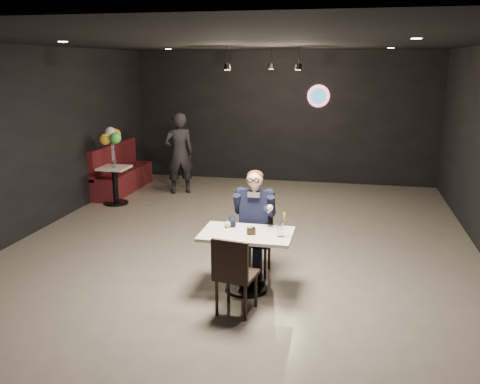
% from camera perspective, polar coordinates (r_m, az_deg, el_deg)
% --- Properties ---
extents(floor, '(9.00, 9.00, 0.00)m').
position_cam_1_polar(floor, '(7.89, 0.36, -5.92)').
color(floor, gray).
rests_on(floor, ground).
extents(wall_sign, '(0.50, 0.06, 0.50)m').
position_cam_1_polar(wall_sign, '(11.76, 8.81, 10.61)').
color(wall_sign, pink).
rests_on(wall_sign, floor).
extents(pendant_lights, '(1.40, 1.20, 0.36)m').
position_cam_1_polar(pendant_lights, '(9.37, 2.97, 15.22)').
color(pendant_lights, black).
rests_on(pendant_lights, floor).
extents(main_table, '(1.10, 0.70, 0.75)m').
position_cam_1_polar(main_table, '(6.26, 0.73, -7.81)').
color(main_table, white).
rests_on(main_table, floor).
extents(chair_far, '(0.42, 0.46, 0.92)m').
position_cam_1_polar(chair_far, '(6.73, 1.67, -5.41)').
color(chair_far, black).
rests_on(chair_far, floor).
extents(chair_near, '(0.49, 0.52, 0.92)m').
position_cam_1_polar(chair_near, '(5.72, -0.39, -9.10)').
color(chair_near, black).
rests_on(chair_near, floor).
extents(seated_man, '(0.60, 0.80, 1.44)m').
position_cam_1_polar(seated_man, '(6.65, 1.68, -3.30)').
color(seated_man, black).
rests_on(seated_man, floor).
extents(dessert_plate, '(0.20, 0.20, 0.01)m').
position_cam_1_polar(dessert_plate, '(6.04, 1.02, -4.80)').
color(dessert_plate, white).
rests_on(dessert_plate, main_table).
extents(cake_slice, '(0.12, 0.11, 0.07)m').
position_cam_1_polar(cake_slice, '(6.03, 1.25, -4.42)').
color(cake_slice, black).
rests_on(cake_slice, dessert_plate).
extents(mint_leaf, '(0.07, 0.04, 0.01)m').
position_cam_1_polar(mint_leaf, '(6.01, 1.12, -4.02)').
color(mint_leaf, '#297E3C').
rests_on(mint_leaf, cake_slice).
extents(sundae_glass, '(0.08, 0.08, 0.17)m').
position_cam_1_polar(sundae_glass, '(5.98, 4.51, -4.22)').
color(sundae_glass, silver).
rests_on(sundae_glass, main_table).
extents(wafer_cone, '(0.07, 0.07, 0.12)m').
position_cam_1_polar(wafer_cone, '(5.93, 5.07, -2.83)').
color(wafer_cone, '#DCA95A').
rests_on(wafer_cone, sundae_glass).
extents(booth_bench, '(0.52, 2.07, 1.04)m').
position_cam_1_polar(booth_bench, '(11.30, -13.05, 2.67)').
color(booth_bench, '#450E15').
rests_on(booth_bench, floor).
extents(side_table, '(0.54, 0.54, 0.68)m').
position_cam_1_polar(side_table, '(10.33, -13.81, 0.52)').
color(side_table, white).
rests_on(side_table, floor).
extents(balloon_vase, '(0.09, 0.09, 0.14)m').
position_cam_1_polar(balloon_vase, '(10.23, -13.97, 3.12)').
color(balloon_vase, silver).
rests_on(balloon_vase, side_table).
extents(balloon_bunch, '(0.40, 0.40, 0.65)m').
position_cam_1_polar(balloon_bunch, '(10.16, -14.11, 5.38)').
color(balloon_bunch, yellow).
rests_on(balloon_bunch, balloon_vase).
extents(passerby, '(0.75, 0.67, 1.72)m').
position_cam_1_polar(passerby, '(10.87, -6.85, 4.34)').
color(passerby, black).
rests_on(passerby, floor).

